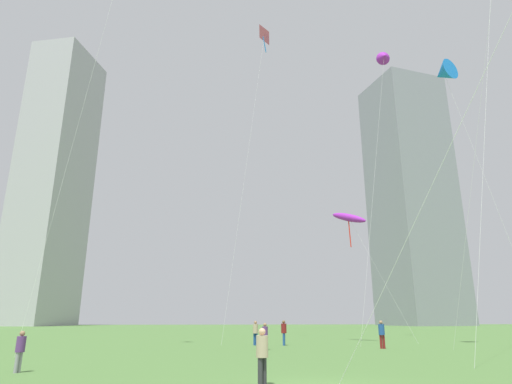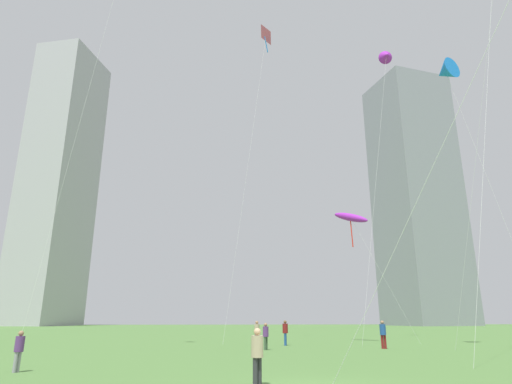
% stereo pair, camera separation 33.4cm
% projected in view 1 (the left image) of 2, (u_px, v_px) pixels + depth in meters
% --- Properties ---
extents(person_standing_0, '(0.34, 0.34, 1.54)m').
position_uv_depth(person_standing_0, '(20.00, 348.00, 16.69)').
color(person_standing_0, gray).
rests_on(person_standing_0, ground).
extents(person_standing_1, '(0.42, 0.42, 1.87)m').
position_uv_depth(person_standing_1, '(284.00, 331.00, 33.39)').
color(person_standing_1, '#1E478C').
rests_on(person_standing_1, ground).
extents(person_standing_2, '(0.41, 0.41, 1.82)m').
position_uv_depth(person_standing_2, '(255.00, 331.00, 33.51)').
color(person_standing_2, '#1E478C').
rests_on(person_standing_2, ground).
extents(person_standing_4, '(0.38, 0.38, 1.71)m').
position_uv_depth(person_standing_4, '(262.00, 352.00, 13.47)').
color(person_standing_4, '#2D2D33').
rests_on(person_standing_4, ground).
extents(person_standing_5, '(0.38, 0.38, 1.72)m').
position_uv_depth(person_standing_5, '(265.00, 334.00, 28.62)').
color(person_standing_5, '#3F593F').
rests_on(person_standing_5, ground).
extents(person_standing_6, '(0.41, 0.41, 1.87)m').
position_uv_depth(person_standing_6, '(382.00, 332.00, 29.89)').
color(person_standing_6, maroon).
rests_on(person_standing_6, ground).
extents(kite_flying_1, '(8.89, 9.51, 31.97)m').
position_uv_depth(kite_flying_1, '(384.00, 57.00, 49.49)').
color(kite_flying_1, silver).
rests_on(kite_flying_1, ground).
extents(kite_flying_4, '(5.82, 4.21, 12.01)m').
position_uv_depth(kite_flying_4, '(349.00, 218.00, 40.14)').
color(kite_flying_4, silver).
rests_on(kite_flying_4, ground).
extents(kite_flying_5, '(4.01, 3.97, 22.59)m').
position_uv_depth(kite_flying_5, '(444.00, 73.00, 35.55)').
color(kite_flying_5, silver).
rests_on(kite_flying_5, ground).
extents(kite_flying_6, '(5.15, 6.57, 33.95)m').
position_uv_depth(kite_flying_6, '(264.00, 39.00, 48.78)').
color(kite_flying_6, silver).
rests_on(kite_flying_6, ground).
extents(distant_highrise_0, '(24.66, 24.04, 79.06)m').
position_uv_depth(distant_highrise_0, '(411.00, 197.00, 137.13)').
color(distant_highrise_0, gray).
rests_on(distant_highrise_0, ground).
extents(distant_highrise_1, '(19.89, 23.97, 87.92)m').
position_uv_depth(distant_highrise_1, '(54.00, 179.00, 134.33)').
color(distant_highrise_1, '#A8A8AD').
rests_on(distant_highrise_1, ground).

